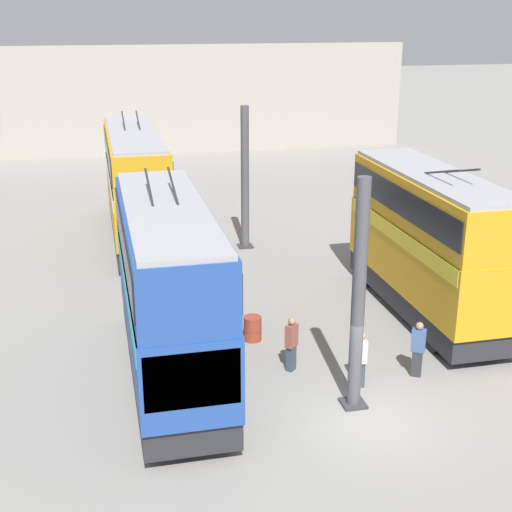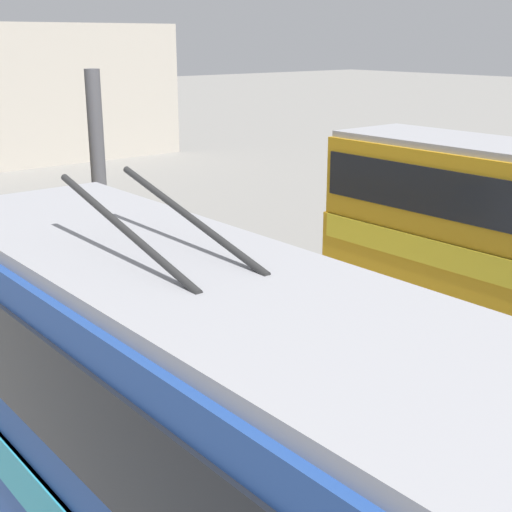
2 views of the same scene
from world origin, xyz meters
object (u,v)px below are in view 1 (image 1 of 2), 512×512
object	(u,v)px
person_aisle_midway	(291,343)
bus_left_near	(429,235)
person_aisle_foreground	(361,358)
bus_right_far	(136,178)
bus_right_near	(169,284)
oil_drum	(253,328)
person_by_left_row	(418,348)

from	to	relation	value
person_aisle_midway	bus_left_near	bearing A→B (deg)	75.26
person_aisle_foreground	person_aisle_midway	bearing A→B (deg)	-37.21
person_aisle_midway	bus_right_far	bearing A→B (deg)	150.83
bus_right_near	person_aisle_midway	distance (m)	4.22
bus_left_near	bus_right_near	size ratio (longest dim) A/B	0.97
bus_right_near	person_aisle_foreground	size ratio (longest dim) A/B	5.40
bus_left_near	bus_right_far	xyz separation A→B (m)	(11.61, 9.59, -0.03)
bus_right_far	oil_drum	world-z (taller)	bus_right_far
bus_left_near	person_aisle_midway	size ratio (longest dim) A/B	5.19
person_aisle_midway	person_aisle_foreground	distance (m)	2.22
person_by_left_row	person_aisle_foreground	world-z (taller)	person_by_left_row
bus_right_near	person_by_left_row	size ratio (longest dim) A/B	5.29
person_by_left_row	bus_right_near	bearing A→B (deg)	-71.44
bus_left_near	oil_drum	bearing A→B (deg)	97.26
bus_left_near	person_aisle_midway	world-z (taller)	bus_left_near
bus_right_near	bus_right_far	distance (m)	14.45
bus_right_far	oil_drum	bearing A→B (deg)	-166.73
bus_right_near	oil_drum	xyz separation A→B (m)	(2.00, -2.94, -2.64)
person_by_left_row	person_aisle_midway	distance (m)	3.82
person_aisle_foreground	bus_right_far	bearing A→B (deg)	-70.04
bus_left_near	person_by_left_row	world-z (taller)	bus_left_near
bus_left_near	person_aisle_foreground	bearing A→B (deg)	137.35
oil_drum	bus_left_near	bearing A→B (deg)	-82.74
bus_left_near	bus_right_far	distance (m)	15.06
oil_drum	bus_right_near	bearing A→B (deg)	124.20
person_aisle_foreground	oil_drum	size ratio (longest dim) A/B	2.06
bus_right_near	oil_drum	distance (m)	4.43
bus_right_far	oil_drum	xyz separation A→B (m)	(-12.45, -2.94, -2.55)
bus_right_near	person_aisle_midway	size ratio (longest dim) A/B	5.34
oil_drum	person_by_left_row	bearing A→B (deg)	-129.39
bus_right_far	person_aisle_midway	bearing A→B (deg)	-166.22
bus_left_near	oil_drum	xyz separation A→B (m)	(-0.85, 6.65, -2.57)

